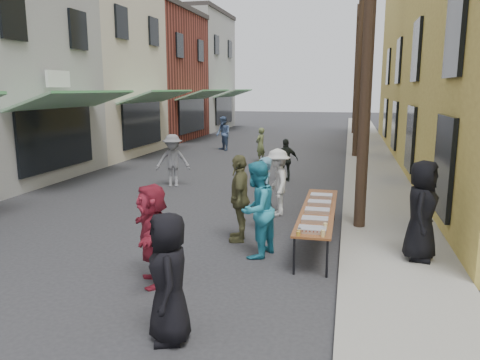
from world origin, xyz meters
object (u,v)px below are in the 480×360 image
at_px(utility_pole_near, 369,31).
at_px(serving_table, 318,211).
at_px(utility_pole_mid, 359,62).
at_px(server, 422,210).
at_px(guest_front_c, 256,210).
at_px(catering_tray_sausage, 312,230).
at_px(guest_front_a, 169,278).
at_px(utility_pole_far, 356,71).

bearing_deg(utility_pole_near, serving_table, -127.89).
relative_size(utility_pole_mid, server, 4.75).
distance_m(guest_front_c, server, 3.10).
bearing_deg(utility_pole_near, guest_front_c, -131.97).
bearing_deg(utility_pole_near, server, -61.77).
xyz_separation_m(utility_pole_mid, guest_front_c, (-2.03, -14.25, -3.55)).
distance_m(utility_pole_mid, catering_tray_sausage, 15.28).
xyz_separation_m(serving_table, catering_tray_sausage, (0.00, -1.65, 0.08)).
relative_size(utility_pole_near, guest_front_c, 4.72).
bearing_deg(utility_pole_near, utility_pole_mid, 90.00).
relative_size(guest_front_a, guest_front_c, 0.91).
bearing_deg(utility_pole_mid, utility_pole_near, -90.00).
height_order(utility_pole_mid, guest_front_c, utility_pole_mid).
bearing_deg(guest_front_c, utility_pole_far, -166.11).
distance_m(utility_pole_near, serving_table, 4.06).
xyz_separation_m(catering_tray_sausage, server, (1.95, 0.83, 0.26)).
height_order(utility_pole_mid, server, utility_pole_mid).
relative_size(utility_pole_far, serving_table, 2.25).
bearing_deg(guest_front_c, server, 113.66).
distance_m(catering_tray_sausage, guest_front_a, 3.25).
xyz_separation_m(utility_pole_near, guest_front_a, (-2.52, -5.61, -3.63)).
bearing_deg(catering_tray_sausage, guest_front_c, 154.31).
relative_size(utility_pole_near, utility_pole_far, 1.00).
bearing_deg(catering_tray_sausage, utility_pole_near, 72.28).
relative_size(guest_front_a, server, 0.92).
bearing_deg(utility_pole_near, guest_front_a, -114.20).
height_order(utility_pole_mid, guest_front_a, utility_pole_mid).
distance_m(utility_pole_far, guest_front_c, 26.57).
xyz_separation_m(utility_pole_near, guest_front_c, (-2.03, -2.25, -3.55)).
bearing_deg(serving_table, utility_pole_near, 52.11).
height_order(utility_pole_far, catering_tray_sausage, utility_pole_far).
height_order(catering_tray_sausage, server, server).
bearing_deg(server, catering_tray_sausage, 128.43).
xyz_separation_m(utility_pole_near, utility_pole_mid, (0.00, 12.00, 0.00)).
height_order(utility_pole_near, guest_front_a, utility_pole_near).
bearing_deg(utility_pole_far, utility_pole_mid, -90.00).
xyz_separation_m(catering_tray_sausage, guest_front_a, (-1.63, -2.81, 0.08)).
bearing_deg(guest_front_a, utility_pole_far, 151.78).
distance_m(utility_pole_mid, serving_table, 13.71).
relative_size(utility_pole_mid, guest_front_c, 4.72).
bearing_deg(guest_front_a, guest_front_c, 148.28).
xyz_separation_m(utility_pole_far, server, (1.05, -25.97, -3.45)).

